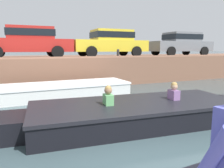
# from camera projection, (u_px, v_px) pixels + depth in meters

# --- Properties ---
(ground_plane) EXTENTS (400.00, 400.00, 0.00)m
(ground_plane) POSITION_uv_depth(u_px,v_px,m) (104.00, 114.00, 6.54)
(ground_plane) COLOR #3D5156
(far_quay_wall) EXTENTS (60.00, 6.00, 1.50)m
(far_quay_wall) POSITION_uv_depth(u_px,v_px,m) (60.00, 69.00, 13.28)
(far_quay_wall) COLOR brown
(far_quay_wall) RESTS_ON ground
(far_wall_coping) EXTENTS (60.00, 0.24, 0.08)m
(far_wall_coping) POSITION_uv_depth(u_px,v_px,m) (69.00, 57.00, 10.54)
(far_wall_coping) COLOR #9F6C52
(far_wall_coping) RESTS_ON far_quay_wall
(boat_moored_central_white) EXTENTS (6.34, 1.88, 0.56)m
(boat_moored_central_white) POSITION_uv_depth(u_px,v_px,m) (57.00, 91.00, 8.77)
(boat_moored_central_white) COLOR white
(boat_moored_central_white) RESTS_ON ground
(motorboat_passing) EXTENTS (6.67, 2.56, 1.04)m
(motorboat_passing) POSITION_uv_depth(u_px,v_px,m) (128.00, 113.00, 5.64)
(motorboat_passing) COLOR black
(motorboat_passing) RESTS_ON ground
(car_left_inner_red) EXTENTS (4.39, 2.04, 1.54)m
(car_left_inner_red) POSITION_uv_depth(u_px,v_px,m) (28.00, 41.00, 10.99)
(car_left_inner_red) COLOR #B2231E
(car_left_inner_red) RESTS_ON far_quay_wall
(car_centre_yellow) EXTENTS (4.34, 1.96, 1.54)m
(car_centre_yellow) POSITION_uv_depth(u_px,v_px,m) (110.00, 42.00, 12.71)
(car_centre_yellow) COLOR yellow
(car_centre_yellow) RESTS_ON far_quay_wall
(car_right_inner_grey) EXTENTS (4.26, 2.08, 1.54)m
(car_right_inner_grey) POSITION_uv_depth(u_px,v_px,m) (180.00, 43.00, 14.69)
(car_right_inner_grey) COLOR slate
(car_right_inner_grey) RESTS_ON far_quay_wall
(mooring_bollard_east) EXTENTS (0.15, 0.15, 0.44)m
(mooring_bollard_east) POSITION_uv_depth(u_px,v_px,m) (118.00, 53.00, 11.65)
(mooring_bollard_east) COLOR #2D2B28
(mooring_bollard_east) RESTS_ON far_quay_wall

